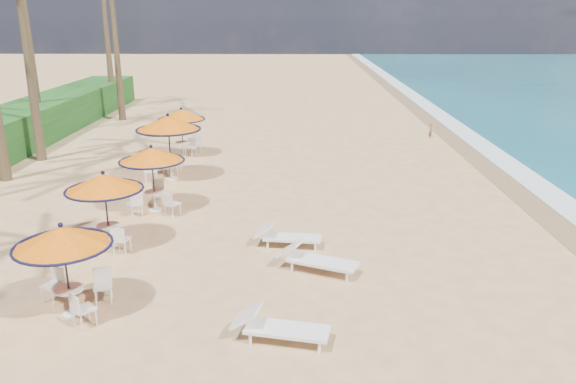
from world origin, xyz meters
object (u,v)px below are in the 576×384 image
(station_2, at_px, (152,163))
(station_3, at_px, (167,131))
(station_0, at_px, (65,247))
(lounger_near, at_px, (277,326))
(lounger_far, at_px, (285,236))
(station_4, at_px, (183,119))
(lounger_mid, at_px, (315,259))
(station_1, at_px, (103,190))

(station_2, relative_size, station_3, 0.85)
(station_0, distance_m, lounger_near, 4.75)
(station_2, bearing_deg, lounger_near, -60.79)
(lounger_far, bearing_deg, lounger_near, -84.59)
(station_0, height_order, lounger_near, station_0)
(station_4, bearing_deg, lounger_mid, -64.87)
(station_4, bearing_deg, station_0, -88.82)
(lounger_near, xyz_separation_m, lounger_mid, (0.84, 3.19, 0.02))
(lounger_near, bearing_deg, station_1, 147.86)
(lounger_mid, bearing_deg, station_1, -171.07)
(station_2, xyz_separation_m, station_3, (-0.33, 3.74, 0.28))
(station_1, relative_size, station_2, 0.99)
(station_2, relative_size, lounger_far, 1.15)
(station_0, distance_m, lounger_far, 6.04)
(station_1, relative_size, station_4, 0.99)
(station_0, bearing_deg, station_3, 90.89)
(station_1, height_order, lounger_far, station_1)
(station_0, relative_size, lounger_mid, 0.99)
(station_1, relative_size, lounger_far, 1.15)
(station_1, height_order, lounger_near, station_1)
(lounger_mid, xyz_separation_m, lounger_far, (-0.77, 1.58, -0.03))
(station_4, distance_m, lounger_far, 11.53)
(station_2, relative_size, station_4, 1.00)
(lounger_near, height_order, lounger_far, lounger_near)
(station_2, bearing_deg, station_4, 93.53)
(station_4, bearing_deg, station_3, -88.03)
(station_3, bearing_deg, lounger_mid, -56.45)
(station_3, height_order, station_4, station_3)
(station_1, xyz_separation_m, station_4, (0.09, 10.53, 0.02))
(station_1, distance_m, lounger_mid, 6.03)
(station_2, bearing_deg, station_3, 95.06)
(lounger_mid, bearing_deg, station_3, 146.54)
(station_4, bearing_deg, lounger_far, -65.01)
(lounger_near, bearing_deg, lounger_mid, 86.69)
(lounger_mid, bearing_deg, station_0, -134.60)
(station_3, bearing_deg, station_4, 91.97)
(station_0, bearing_deg, lounger_mid, 22.41)
(station_1, xyz_separation_m, station_3, (0.22, 6.84, 0.22))
(station_2, bearing_deg, lounger_far, -33.91)
(lounger_mid, bearing_deg, station_4, 138.12)
(station_2, height_order, lounger_far, station_2)
(station_4, height_order, lounger_mid, station_4)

